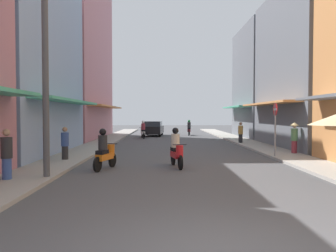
{
  "coord_description": "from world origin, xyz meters",
  "views": [
    {
      "loc": [
        -0.86,
        -4.86,
        2.09
      ],
      "look_at": [
        -0.49,
        19.86,
        1.27
      ],
      "focal_mm": 36.07,
      "sensor_mm": 36.0,
      "label": 1
    }
  ],
  "objects_px": {
    "motorbike_white": "(143,130)",
    "motorbike_maroon": "(189,128)",
    "pedestrian_foreground": "(294,137)",
    "parked_car": "(153,128)",
    "utility_pole": "(45,64)",
    "pedestrian_midway": "(7,156)",
    "pedestrian_far": "(241,133)",
    "pedestrian_crossing": "(65,145)",
    "street_sign_no_entry": "(275,123)",
    "motorbike_red": "(176,150)",
    "motorbike_orange": "(105,151)"
  },
  "relations": [
    {
      "from": "motorbike_maroon",
      "to": "street_sign_no_entry",
      "type": "distance_m",
      "value": 18.38
    },
    {
      "from": "motorbike_maroon",
      "to": "pedestrian_foreground",
      "type": "relative_size",
      "value": 1.06
    },
    {
      "from": "motorbike_white",
      "to": "utility_pole",
      "type": "relative_size",
      "value": 0.25
    },
    {
      "from": "pedestrian_midway",
      "to": "pedestrian_far",
      "type": "distance_m",
      "value": 16.91
    },
    {
      "from": "motorbike_white",
      "to": "street_sign_no_entry",
      "type": "height_order",
      "value": "street_sign_no_entry"
    },
    {
      "from": "motorbike_white",
      "to": "parked_car",
      "type": "relative_size",
      "value": 0.42
    },
    {
      "from": "pedestrian_crossing",
      "to": "pedestrian_far",
      "type": "distance_m",
      "value": 13.22
    },
    {
      "from": "motorbike_orange",
      "to": "motorbike_red",
      "type": "bearing_deg",
      "value": 11.35
    },
    {
      "from": "pedestrian_midway",
      "to": "utility_pole",
      "type": "bearing_deg",
      "value": 21.85
    },
    {
      "from": "pedestrian_foreground",
      "to": "pedestrian_midway",
      "type": "bearing_deg",
      "value": -149.21
    },
    {
      "from": "motorbike_orange",
      "to": "motorbike_maroon",
      "type": "bearing_deg",
      "value": 77.1
    },
    {
      "from": "motorbike_white",
      "to": "pedestrian_midway",
      "type": "xyz_separation_m",
      "value": [
        -3.01,
        -19.53,
        0.13
      ]
    },
    {
      "from": "motorbike_maroon",
      "to": "motorbike_red",
      "type": "height_order",
      "value": "same"
    },
    {
      "from": "motorbike_red",
      "to": "pedestrian_foreground",
      "type": "bearing_deg",
      "value": 31.67
    },
    {
      "from": "motorbike_maroon",
      "to": "utility_pole",
      "type": "distance_m",
      "value": 24.36
    },
    {
      "from": "parked_car",
      "to": "pedestrian_far",
      "type": "height_order",
      "value": "pedestrian_far"
    },
    {
      "from": "utility_pole",
      "to": "street_sign_no_entry",
      "type": "relative_size",
      "value": 2.73
    },
    {
      "from": "parked_car",
      "to": "street_sign_no_entry",
      "type": "height_order",
      "value": "street_sign_no_entry"
    },
    {
      "from": "pedestrian_crossing",
      "to": "utility_pole",
      "type": "xyz_separation_m",
      "value": [
        0.61,
        -4.15,
        2.92
      ]
    },
    {
      "from": "pedestrian_crossing",
      "to": "motorbike_maroon",
      "type": "bearing_deg",
      "value": 69.96
    },
    {
      "from": "motorbike_red",
      "to": "motorbike_orange",
      "type": "xyz_separation_m",
      "value": [
        -2.75,
        -0.55,
        0.0
      ]
    },
    {
      "from": "motorbike_white",
      "to": "motorbike_maroon",
      "type": "bearing_deg",
      "value": 43.54
    },
    {
      "from": "motorbike_white",
      "to": "pedestrian_foreground",
      "type": "height_order",
      "value": "pedestrian_foreground"
    },
    {
      "from": "pedestrian_far",
      "to": "pedestrian_midway",
      "type": "bearing_deg",
      "value": -127.48
    },
    {
      "from": "pedestrian_foreground",
      "to": "pedestrian_far",
      "type": "height_order",
      "value": "pedestrian_foreground"
    },
    {
      "from": "motorbike_white",
      "to": "pedestrian_far",
      "type": "distance_m",
      "value": 9.51
    },
    {
      "from": "pedestrian_far",
      "to": "pedestrian_foreground",
      "type": "bearing_deg",
      "value": -78.98
    },
    {
      "from": "motorbike_red",
      "to": "street_sign_no_entry",
      "type": "bearing_deg",
      "value": 27.95
    },
    {
      "from": "motorbike_orange",
      "to": "utility_pole",
      "type": "distance_m",
      "value": 3.93
    },
    {
      "from": "parked_car",
      "to": "pedestrian_crossing",
      "type": "xyz_separation_m",
      "value": [
        -3.38,
        -18.45,
        0.03
      ]
    },
    {
      "from": "motorbike_maroon",
      "to": "motorbike_white",
      "type": "height_order",
      "value": "same"
    },
    {
      "from": "motorbike_white",
      "to": "street_sign_no_entry",
      "type": "xyz_separation_m",
      "value": [
        7.11,
        -13.95,
        1.01
      ]
    },
    {
      "from": "motorbike_white",
      "to": "motorbike_red",
      "type": "height_order",
      "value": "same"
    },
    {
      "from": "pedestrian_crossing",
      "to": "utility_pole",
      "type": "height_order",
      "value": "utility_pole"
    },
    {
      "from": "parked_car",
      "to": "utility_pole",
      "type": "xyz_separation_m",
      "value": [
        -2.76,
        -22.6,
        2.95
      ]
    },
    {
      "from": "motorbike_maroon",
      "to": "utility_pole",
      "type": "height_order",
      "value": "utility_pole"
    },
    {
      "from": "pedestrian_crossing",
      "to": "motorbike_red",
      "type": "bearing_deg",
      "value": -17.55
    },
    {
      "from": "parked_car",
      "to": "motorbike_white",
      "type": "bearing_deg",
      "value": -103.2
    },
    {
      "from": "pedestrian_foreground",
      "to": "motorbike_maroon",
      "type": "bearing_deg",
      "value": 103.73
    },
    {
      "from": "pedestrian_foreground",
      "to": "utility_pole",
      "type": "xyz_separation_m",
      "value": [
        -10.49,
        -6.46,
        2.73
      ]
    },
    {
      "from": "motorbike_maroon",
      "to": "street_sign_no_entry",
      "type": "bearing_deg",
      "value": -81.6
    },
    {
      "from": "parked_car",
      "to": "pedestrian_crossing",
      "type": "height_order",
      "value": "pedestrian_crossing"
    },
    {
      "from": "motorbike_white",
      "to": "motorbike_red",
      "type": "distance_m",
      "value": 16.65
    },
    {
      "from": "motorbike_red",
      "to": "street_sign_no_entry",
      "type": "xyz_separation_m",
      "value": [
        4.8,
        2.55,
        1.01
      ]
    },
    {
      "from": "motorbike_maroon",
      "to": "street_sign_no_entry",
      "type": "xyz_separation_m",
      "value": [
        2.68,
        -18.16,
        1.01
      ]
    },
    {
      "from": "motorbike_white",
      "to": "pedestrian_far",
      "type": "bearing_deg",
      "value": -40.04
    },
    {
      "from": "motorbike_orange",
      "to": "parked_car",
      "type": "xyz_separation_m",
      "value": [
        1.26,
        20.54,
        0.04
      ]
    },
    {
      "from": "motorbike_orange",
      "to": "pedestrian_foreground",
      "type": "height_order",
      "value": "pedestrian_foreground"
    },
    {
      "from": "pedestrian_crossing",
      "to": "parked_car",
      "type": "bearing_deg",
      "value": 79.62
    },
    {
      "from": "motorbike_white",
      "to": "parked_car",
      "type": "xyz_separation_m",
      "value": [
        0.82,
        3.49,
        0.04
      ]
    }
  ]
}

